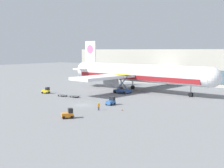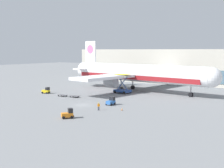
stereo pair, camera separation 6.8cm
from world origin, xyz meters
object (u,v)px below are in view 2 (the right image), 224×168
baggage_tug_mid (46,91)px  ground_crew_near (99,106)px  baggage_tug_far (111,101)px  traffic_cone_near (122,109)px  airplane_main (135,74)px  baggage_dolly_lead (63,95)px  baggage_tug_foreground (68,114)px  scissor_lift_loader (122,86)px  baggage_dolly_second (74,96)px

baggage_tug_mid → ground_crew_near: size_ratio=1.49×
baggage_tug_far → traffic_cone_near: (6.03, -4.36, -0.57)m
airplane_main → baggage_dolly_lead: 26.21m
baggage_tug_far → baggage_tug_foreground: bearing=-174.0°
scissor_lift_loader → baggage_dolly_lead: size_ratio=1.63×
scissor_lift_loader → baggage_tug_far: size_ratio=2.45×
baggage_tug_foreground → ground_crew_near: size_ratio=1.55×
baggage_dolly_lead → baggage_tug_mid: bearing=168.2°
airplane_main → baggage_tug_far: size_ratio=23.37×
baggage_tug_mid → baggage_dolly_second: (12.77, -1.21, -0.49)m
baggage_tug_foreground → baggage_dolly_lead: bearing=84.4°
scissor_lift_loader → baggage_tug_foreground: scissor_lift_loader is taller
baggage_dolly_second → ground_crew_near: (17.64, -11.72, 0.68)m
baggage_tug_mid → scissor_lift_loader: bearing=23.5°
baggage_dolly_lead → baggage_tug_foreground: bearing=-45.3°
baggage_tug_far → baggage_dolly_lead: size_ratio=0.67×
baggage_dolly_second → ground_crew_near: ground_crew_near is taller
baggage_dolly_lead → airplane_main: bearing=62.9°
scissor_lift_loader → baggage_dolly_second: scissor_lift_loader is taller
airplane_main → ground_crew_near: (10.51, -34.26, -4.77)m
baggage_dolly_lead → baggage_dolly_second: size_ratio=1.00×
ground_crew_near → baggage_tug_far: bearing=64.2°
scissor_lift_loader → baggage_tug_mid: 24.15m
scissor_lift_loader → baggage_dolly_second: bearing=-106.9°
scissor_lift_loader → baggage_tug_foreground: bearing=-66.8°
baggage_dolly_lead → traffic_cone_near: traffic_cone_near is taller
baggage_tug_foreground → baggage_dolly_lead: baggage_tug_foreground is taller
airplane_main → baggage_dolly_lead: (-11.35, -22.98, -5.45)m
baggage_tug_far → traffic_cone_near: size_ratio=4.01×
baggage_dolly_second → traffic_cone_near: bearing=-22.4°
baggage_tug_foreground → baggage_tug_far: 17.55m
baggage_tug_foreground → ground_crew_near: baggage_tug_foreground is taller
airplane_main → ground_crew_near: size_ratio=32.12×
baggage_dolly_lead → traffic_cone_near: (26.23, -8.26, -0.09)m
airplane_main → traffic_cone_near: size_ratio=93.63×
airplane_main → baggage_dolly_second: (-7.13, -22.54, -5.45)m
airplane_main → baggage_dolly_second: airplane_main is taller
baggage_tug_foreground → baggage_dolly_lead: 30.53m
scissor_lift_loader → baggage_tug_foreground: size_ratio=2.17×
airplane_main → scissor_lift_loader: size_ratio=9.55×
baggage_tug_mid → baggage_tug_foreground: bearing=-49.4°
baggage_dolly_second → airplane_main: bearing=71.6°
airplane_main → baggage_tug_far: airplane_main is taller
scissor_lift_loader → baggage_dolly_lead: (-11.03, -15.74, -1.88)m
airplane_main → baggage_tug_mid: 29.58m
baggage_dolly_lead → ground_crew_near: (21.86, -11.27, 0.68)m
baggage_tug_far → baggage_dolly_lead: baggage_tug_far is taller
baggage_dolly_second → traffic_cone_near: size_ratio=6.00×
ground_crew_near → baggage_dolly_second: bearing=107.9°
baggage_tug_mid → baggage_dolly_lead: size_ratio=0.72×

